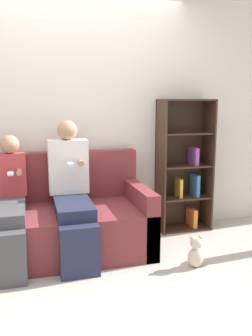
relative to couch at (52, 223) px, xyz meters
The scene contains 7 objects.
ground_plane 0.67m from the couch, 67.65° to the right, with size 14.00×14.00×0.00m, color #BCB2A8.
back_wall 1.12m from the couch, 64.57° to the left, with size 10.00×0.06×2.55m.
couch is the anchor object (origin of this frame).
adult_seated 0.40m from the couch, 25.80° to the right, with size 0.38×0.87×1.26m.
child_seated 0.46m from the couch, 159.75° to the right, with size 0.27×0.89×1.13m.
bookshelf 1.59m from the couch, 12.37° to the left, with size 0.59×0.31×1.47m.
teddy_bear 1.36m from the couch, 28.73° to the right, with size 0.14×0.12×0.29m.
Camera 1 is at (-0.41, -2.76, 1.42)m, focal length 38.00 mm.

